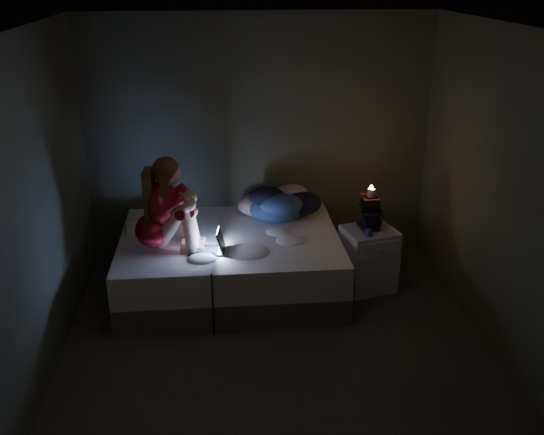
{
  "coord_description": "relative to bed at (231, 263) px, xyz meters",
  "views": [
    {
      "loc": [
        -0.45,
        -4.25,
        2.99
      ],
      "look_at": [
        0.05,
        1.0,
        0.8
      ],
      "focal_mm": 40.01,
      "sensor_mm": 36.0,
      "label": 1
    }
  ],
  "objects": [
    {
      "name": "book_stack",
      "position": [
        1.35,
        -0.06,
        0.51
      ],
      "size": [
        0.19,
        0.25,
        0.33
      ],
      "primitive_type": null,
      "color": "black",
      "rests_on": "nightstand"
    },
    {
      "name": "pillow",
      "position": [
        -0.76,
        0.3,
        0.36
      ],
      "size": [
        0.46,
        0.33,
        0.13
      ],
      "primitive_type": "cube",
      "color": "white",
      "rests_on": "bed"
    },
    {
      "name": "wall_front",
      "position": [
        0.35,
        -3.01,
        1.01
      ],
      "size": [
        3.6,
        0.02,
        2.6
      ],
      "primitive_type": "cube",
      "color": "#3D413A",
      "rests_on": "ground"
    },
    {
      "name": "blue_orb",
      "position": [
        1.27,
        -0.23,
        0.39
      ],
      "size": [
        0.08,
        0.08,
        0.08
      ],
      "primitive_type": "sphere",
      "color": "#2B2F95",
      "rests_on": "nightstand"
    },
    {
      "name": "wall_back",
      "position": [
        0.35,
        0.81,
        1.01
      ],
      "size": [
        3.6,
        0.02,
        2.6
      ],
      "primitive_type": "cube",
      "color": "#3D413A",
      "rests_on": "ground"
    },
    {
      "name": "wall_left",
      "position": [
        -1.46,
        -1.1,
        1.01
      ],
      "size": [
        0.02,
        3.8,
        2.6
      ],
      "primitive_type": "cube",
      "color": "#3D413A",
      "rests_on": "ground"
    },
    {
      "name": "phone",
      "position": [
        1.29,
        -0.17,
        0.35
      ],
      "size": [
        0.11,
        0.15,
        0.01
      ],
      "primitive_type": "cube",
      "rotation": [
        0.0,
        0.0,
        -0.3
      ],
      "color": "black",
      "rests_on": "nightstand"
    },
    {
      "name": "candle",
      "position": [
        1.35,
        -0.06,
        0.72
      ],
      "size": [
        0.07,
        0.07,
        0.08
      ],
      "primitive_type": "cylinder",
      "color": "beige",
      "rests_on": "book_stack"
    },
    {
      "name": "woman",
      "position": [
        -0.68,
        -0.22,
        0.73
      ],
      "size": [
        0.57,
        0.39,
        0.88
      ],
      "primitive_type": null,
      "rotation": [
        0.0,
        0.0,
        -0.05
      ],
      "color": "maroon",
      "rests_on": "bed"
    },
    {
      "name": "nightstand",
      "position": [
        1.36,
        -0.1,
        0.03
      ],
      "size": [
        0.56,
        0.52,
        0.63
      ],
      "primitive_type": "cube",
      "rotation": [
        0.0,
        0.0,
        0.24
      ],
      "color": "silver",
      "rests_on": "ground"
    },
    {
      "name": "bed",
      "position": [
        0.0,
        0.0,
        0.0
      ],
      "size": [
        2.1,
        1.58,
        0.58
      ],
      "primitive_type": null,
      "color": "silver",
      "rests_on": "ground"
    },
    {
      "name": "ceiling",
      "position": [
        0.35,
        -1.1,
        2.32
      ],
      "size": [
        3.6,
        3.8,
        0.02
      ],
      "primitive_type": "cube",
      "color": "silver",
      "rests_on": "ground"
    },
    {
      "name": "laptop",
      "position": [
        -0.22,
        -0.32,
        0.4
      ],
      "size": [
        0.34,
        0.26,
        0.23
      ],
      "primitive_type": null,
      "rotation": [
        0.0,
        0.0,
        -0.12
      ],
      "color": "black",
      "rests_on": "bed"
    },
    {
      "name": "wall_right",
      "position": [
        2.16,
        -1.1,
        1.01
      ],
      "size": [
        0.02,
        3.8,
        2.6
      ],
      "primitive_type": "cube",
      "color": "#3D413A",
      "rests_on": "ground"
    },
    {
      "name": "floor",
      "position": [
        0.35,
        -1.1,
        -0.3
      ],
      "size": [
        3.6,
        3.8,
        0.02
      ],
      "primitive_type": "cube",
      "color": "black",
      "rests_on": "ground"
    },
    {
      "name": "clothes_pile",
      "position": [
        0.5,
        0.4,
        0.47
      ],
      "size": [
        0.67,
        0.56,
        0.37
      ],
      "primitive_type": null,
      "rotation": [
        0.0,
        0.0,
        -0.12
      ],
      "color": "navy",
      "rests_on": "bed"
    }
  ]
}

